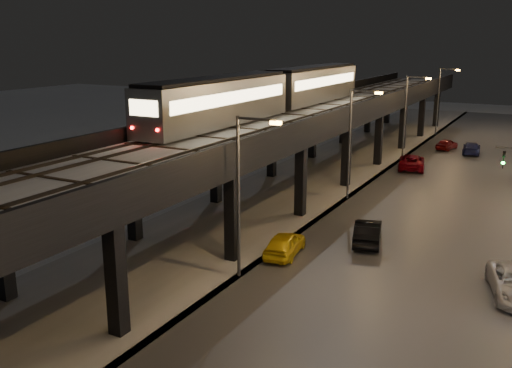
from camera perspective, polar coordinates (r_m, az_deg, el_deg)
The scene contains 16 objects.
road_surface at distance 49.66m, azimuth 19.61°, elevation -1.47°, with size 17.00×120.00×0.06m, color #46474D.
under_viaduct_pavement at distance 53.14m, azimuth 5.13°, elevation 0.33°, with size 11.00×120.00×0.06m, color #9FA1A8.
elevated_viaduct at distance 49.21m, azimuth 3.83°, elevation 5.86°, with size 9.00×100.00×6.30m.
viaduct_trackbed at distance 49.22m, azimuth 3.89°, elevation 6.77°, with size 8.40×100.00×0.32m.
viaduct_parapet_streetside at distance 47.58m, azimuth 8.74°, elevation 6.93°, with size 0.30×100.00×1.10m, color black.
viaduct_parapet_far at distance 51.11m, azimuth -0.56°, elevation 7.61°, with size 0.30×100.00×1.10m, color black.
streetlight_left_1 at distance 30.31m, azimuth -1.34°, elevation -0.26°, with size 2.57×0.28×9.00m.
streetlight_left_2 at distance 46.49m, azimuth 9.67°, elevation 4.71°, with size 2.57×0.28×9.00m.
streetlight_left_3 at distance 63.65m, azimuth 14.93°, elevation 7.01°, with size 2.57×0.28×9.00m.
streetlight_left_4 at distance 81.18m, azimuth 17.96°, elevation 8.31°, with size 2.57×0.28×9.00m.
subway_train at distance 50.91m, azimuth 1.79°, elevation 9.29°, with size 2.94×35.99×3.51m.
car_taxi at distance 34.85m, azimuth 2.90°, elevation -6.07°, with size 1.71×4.26×1.45m, color yellow.
car_near_white at distance 37.43m, azimuth 11.11°, elevation -4.80°, with size 1.62×4.66×1.53m, color black.
car_mid_silver at distance 59.54m, azimuth 15.30°, elevation 2.10°, with size 2.44×5.29×1.47m, color #66040F.
car_mid_dark at distance 69.47m, azimuth 20.74°, elevation 3.33°, with size 1.85×4.55×1.32m, color #151949.
car_far_white at distance 71.26m, azimuth 18.54°, elevation 3.75°, with size 1.50×3.74×1.27m, color maroon.
Camera 1 is at (14.02, -12.51, 12.92)m, focal length 40.00 mm.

